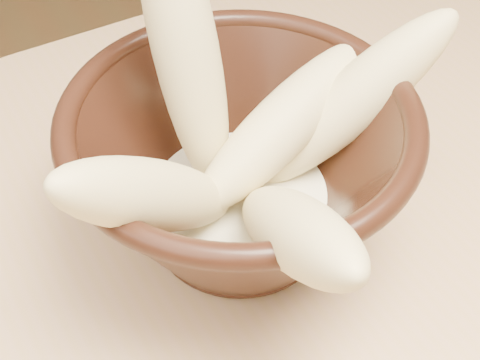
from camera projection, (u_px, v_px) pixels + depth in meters
name	position (u px, v px, depth m)	size (l,w,h in m)	color
bowl	(240.00, 169.00, 0.45)	(0.23, 0.23, 0.13)	black
milk_puddle	(240.00, 200.00, 0.48)	(0.13, 0.13, 0.02)	beige
banana_upright	(185.00, 46.00, 0.42)	(0.04, 0.04, 0.21)	#DFCA84
banana_left	(153.00, 196.00, 0.39)	(0.04, 0.04, 0.17)	#DFCA84
banana_right	(354.00, 100.00, 0.46)	(0.04, 0.04, 0.17)	#DFCA84
banana_across	(285.00, 123.00, 0.45)	(0.04, 0.04, 0.17)	#DFCA84
banana_front	(294.00, 231.00, 0.37)	(0.04, 0.04, 0.19)	#DFCA84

